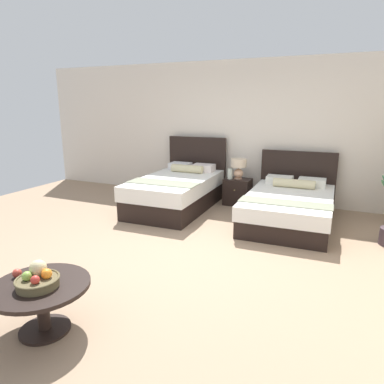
{
  "coord_description": "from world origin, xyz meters",
  "views": [
    {
      "loc": [
        1.82,
        -3.77,
        1.88
      ],
      "look_at": [
        -0.12,
        0.54,
        0.7
      ],
      "focal_mm": 32.78,
      "sensor_mm": 36.0,
      "label": 1
    }
  ],
  "objects_px": {
    "bed_near_window": "(177,190)",
    "coffee_table": "(41,295)",
    "bed_near_corner": "(290,206)",
    "loose_apple": "(17,273)",
    "fruit_bowl": "(38,279)",
    "table_lamp": "(239,166)",
    "vase": "(230,174)",
    "nightstand": "(238,192)"
  },
  "relations": [
    {
      "from": "table_lamp",
      "to": "vase",
      "type": "relative_size",
      "value": 1.98
    },
    {
      "from": "table_lamp",
      "to": "nightstand",
      "type": "bearing_deg",
      "value": -90.0
    },
    {
      "from": "fruit_bowl",
      "to": "loose_apple",
      "type": "bearing_deg",
      "value": 172.89
    },
    {
      "from": "table_lamp",
      "to": "coffee_table",
      "type": "bearing_deg",
      "value": -94.31
    },
    {
      "from": "bed_near_corner",
      "to": "table_lamp",
      "type": "bearing_deg",
      "value": 147.65
    },
    {
      "from": "fruit_bowl",
      "to": "nightstand",
      "type": "bearing_deg",
      "value": 85.82
    },
    {
      "from": "nightstand",
      "to": "table_lamp",
      "type": "xyz_separation_m",
      "value": [
        0.0,
        0.02,
        0.49
      ]
    },
    {
      "from": "bed_near_corner",
      "to": "loose_apple",
      "type": "distance_m",
      "value": 4.14
    },
    {
      "from": "nightstand",
      "to": "table_lamp",
      "type": "height_order",
      "value": "table_lamp"
    },
    {
      "from": "bed_near_window",
      "to": "vase",
      "type": "xyz_separation_m",
      "value": [
        0.81,
        0.63,
        0.27
      ]
    },
    {
      "from": "bed_near_window",
      "to": "coffee_table",
      "type": "distance_m",
      "value": 3.83
    },
    {
      "from": "table_lamp",
      "to": "fruit_bowl",
      "type": "relative_size",
      "value": 1.1
    },
    {
      "from": "nightstand",
      "to": "vase",
      "type": "relative_size",
      "value": 2.57
    },
    {
      "from": "nightstand",
      "to": "vase",
      "type": "xyz_separation_m",
      "value": [
        -0.15,
        -0.04,
        0.35
      ]
    },
    {
      "from": "coffee_table",
      "to": "fruit_bowl",
      "type": "xyz_separation_m",
      "value": [
        0.01,
        -0.02,
        0.17
      ]
    },
    {
      "from": "nightstand",
      "to": "loose_apple",
      "type": "height_order",
      "value": "loose_apple"
    },
    {
      "from": "bed_near_window",
      "to": "fruit_bowl",
      "type": "bearing_deg",
      "value": -80.58
    },
    {
      "from": "nightstand",
      "to": "coffee_table",
      "type": "relative_size",
      "value": 0.62
    },
    {
      "from": "bed_near_window",
      "to": "bed_near_corner",
      "type": "height_order",
      "value": "bed_near_window"
    },
    {
      "from": "loose_apple",
      "to": "nightstand",
      "type": "bearing_deg",
      "value": 82.2
    },
    {
      "from": "nightstand",
      "to": "bed_near_window",
      "type": "bearing_deg",
      "value": -144.92
    },
    {
      "from": "table_lamp",
      "to": "vase",
      "type": "height_order",
      "value": "table_lamp"
    },
    {
      "from": "coffee_table",
      "to": "table_lamp",
      "type": "bearing_deg",
      "value": 85.69
    },
    {
      "from": "vase",
      "to": "fruit_bowl",
      "type": "bearing_deg",
      "value": -92.33
    },
    {
      "from": "bed_near_corner",
      "to": "fruit_bowl",
      "type": "xyz_separation_m",
      "value": [
        -1.41,
        -3.81,
        0.23
      ]
    },
    {
      "from": "bed_near_window",
      "to": "fruit_bowl",
      "type": "height_order",
      "value": "bed_near_window"
    },
    {
      "from": "bed_near_window",
      "to": "fruit_bowl",
      "type": "xyz_separation_m",
      "value": [
        0.63,
        -3.81,
        0.17
      ]
    },
    {
      "from": "nightstand",
      "to": "fruit_bowl",
      "type": "bearing_deg",
      "value": -94.18
    },
    {
      "from": "bed_near_window",
      "to": "loose_apple",
      "type": "xyz_separation_m",
      "value": [
        0.35,
        -3.77,
        0.15
      ]
    },
    {
      "from": "table_lamp",
      "to": "vase",
      "type": "xyz_separation_m",
      "value": [
        -0.15,
        -0.06,
        -0.14
      ]
    },
    {
      "from": "bed_near_window",
      "to": "fruit_bowl",
      "type": "relative_size",
      "value": 6.24
    },
    {
      "from": "table_lamp",
      "to": "loose_apple",
      "type": "xyz_separation_m",
      "value": [
        -0.61,
        -4.46,
        -0.27
      ]
    },
    {
      "from": "fruit_bowl",
      "to": "loose_apple",
      "type": "distance_m",
      "value": 0.29
    },
    {
      "from": "bed_near_corner",
      "to": "fruit_bowl",
      "type": "relative_size",
      "value": 6.05
    },
    {
      "from": "coffee_table",
      "to": "fruit_bowl",
      "type": "relative_size",
      "value": 2.29
    },
    {
      "from": "table_lamp",
      "to": "loose_apple",
      "type": "relative_size",
      "value": 4.94
    },
    {
      "from": "nightstand",
      "to": "fruit_bowl",
      "type": "xyz_separation_m",
      "value": [
        -0.33,
        -4.48,
        0.25
      ]
    },
    {
      "from": "coffee_table",
      "to": "loose_apple",
      "type": "bearing_deg",
      "value": 177.85
    },
    {
      "from": "nightstand",
      "to": "coffee_table",
      "type": "xyz_separation_m",
      "value": [
        -0.34,
        -4.45,
        0.08
      ]
    },
    {
      "from": "bed_near_window",
      "to": "coffee_table",
      "type": "height_order",
      "value": "bed_near_window"
    },
    {
      "from": "bed_near_corner",
      "to": "nightstand",
      "type": "xyz_separation_m",
      "value": [
        -1.09,
        0.67,
        -0.02
      ]
    },
    {
      "from": "coffee_table",
      "to": "nightstand",
      "type": "bearing_deg",
      "value": 85.67
    }
  ]
}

